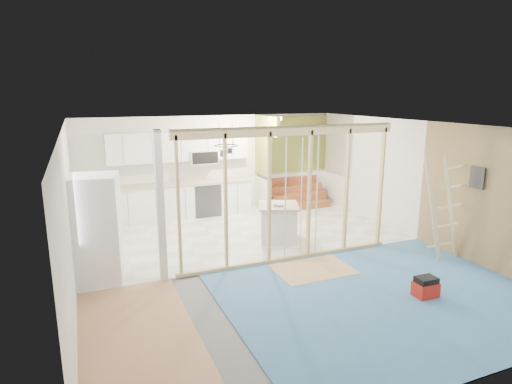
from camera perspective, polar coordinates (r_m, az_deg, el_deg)
name	(u,v)px	position (r m, az deg, el deg)	size (l,w,h in m)	color
room	(275,197)	(7.89, 2.56, -0.62)	(7.01, 8.01, 2.61)	slate
floor_overlays	(276,260)	(8.36, 2.75, -9.11)	(7.00, 8.00, 0.03)	white
stud_frame	(264,183)	(7.74, 1.13, 1.22)	(4.66, 0.14, 2.60)	tan
base_cabinets	(158,206)	(10.77, -13.00, -1.81)	(4.45, 2.24, 0.93)	white
upper_cabinets	(182,147)	(11.10, -9.83, 5.88)	(3.60, 0.41, 0.85)	white
green_partition	(286,174)	(12.05, 3.99, 2.38)	(2.25, 1.51, 2.60)	olive
pot_rack	(226,148)	(9.38, -4.03, 5.86)	(0.52, 0.52, 0.72)	black
sheathing_panel	(507,204)	(8.56, 30.42, -1.34)	(0.02, 4.00, 2.60)	#9E7855
electrical_panel	(477,178)	(8.81, 27.42, 1.69)	(0.04, 0.30, 0.40)	#343438
ceiling_light	(276,119)	(10.99, 2.62, 9.76)	(0.32, 0.32, 0.08)	#FFEABF
fridge	(96,229)	(7.72, -20.51, -4.65)	(0.93, 0.90, 1.85)	white
island	(278,223)	(9.33, 2.98, -4.15)	(1.09, 1.09, 0.82)	silver
bowl	(278,204)	(9.11, 2.98, -1.67)	(0.24, 0.24, 0.06)	white
soap_bottle_a	(158,179)	(10.94, -12.97, 1.70)	(0.11, 0.11, 0.30)	#A1A5B3
soap_bottle_b	(239,174)	(11.63, -2.24, 2.38)	(0.08, 0.08, 0.18)	silver
toolbox	(426,288)	(7.42, 21.68, -11.76)	(0.37, 0.28, 0.34)	#B41C10
ladder	(444,208)	(8.92, 23.78, -1.96)	(1.05, 0.23, 2.00)	tan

